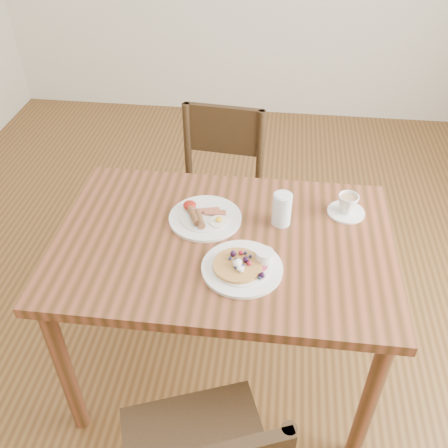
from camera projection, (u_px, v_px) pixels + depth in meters
The scene contains 7 objects.
ground at pixel (224, 365), 2.24m from camera, with size 5.00×5.00×0.00m, color #563618.
dining_table at pixel (224, 260), 1.83m from camera, with size 1.20×0.80×0.75m.
chair_far at pixel (218, 192), 2.43m from camera, with size 0.46×0.46×0.88m.
pancake_plate at pixel (243, 266), 1.64m from camera, with size 0.27×0.27×0.06m.
breakfast_plate at pixel (204, 217), 1.85m from camera, with size 0.27×0.27×0.04m.
teacup_saucer at pixel (347, 206), 1.86m from camera, with size 0.14×0.14×0.08m.
water_glass at pixel (282, 209), 1.80m from camera, with size 0.07×0.07×0.13m, color silver.
Camera 1 is at (0.16, -1.32, 1.91)m, focal length 40.00 mm.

